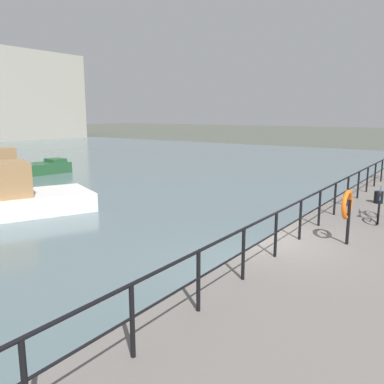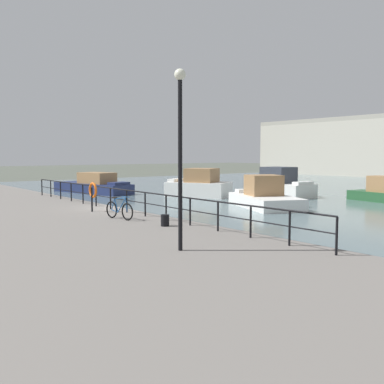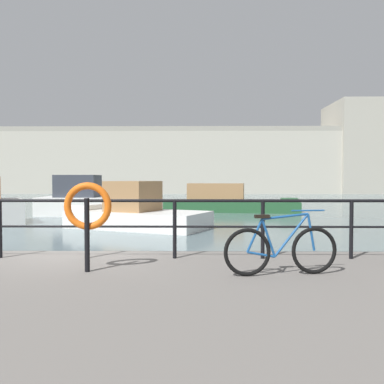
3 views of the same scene
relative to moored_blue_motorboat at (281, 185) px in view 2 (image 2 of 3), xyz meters
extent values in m
plane|color=#4C5147|center=(4.77, -18.13, -0.95)|extent=(240.00, 240.00, 0.00)
cube|color=white|center=(0.08, 0.00, -0.38)|extent=(5.47, 2.85, 1.14)
cube|color=#333842|center=(-0.29, 0.01, 0.88)|extent=(2.55, 2.11, 1.37)
cube|color=white|center=(2.35, -0.06, 0.31)|extent=(0.70, 1.92, 0.24)
cube|color=navy|center=(-13.35, -10.96, -0.49)|extent=(9.13, 4.31, 0.90)
cube|color=#997047|center=(-12.70, -10.81, 0.46)|extent=(3.69, 2.70, 1.01)
cube|color=navy|center=(-9.74, -10.17, 0.08)|extent=(1.40, 1.93, 0.24)
cube|color=white|center=(4.44, -6.83, -0.55)|extent=(7.03, 5.30, 0.79)
cube|color=#997047|center=(4.19, -6.71, 0.54)|extent=(2.64, 2.75, 1.39)
cube|color=white|center=(1.99, -5.75, -0.03)|extent=(1.54, 2.23, 0.24)
cube|color=white|center=(-4.27, -5.55, -0.33)|extent=(5.89, 5.02, 1.24)
cube|color=#997047|center=(-4.02, -5.41, 0.87)|extent=(3.21, 3.20, 1.17)
cube|color=white|center=(-6.16, -6.57, 0.41)|extent=(1.52, 2.10, 0.24)
cylinder|color=black|center=(-4.40, -18.88, 0.45)|extent=(0.07, 0.07, 1.05)
cylinder|color=black|center=(-2.81, -18.88, 0.45)|extent=(0.07, 0.07, 1.05)
cylinder|color=black|center=(-1.21, -18.88, 0.45)|extent=(0.07, 0.07, 1.05)
cylinder|color=black|center=(0.39, -18.88, 0.45)|extent=(0.07, 0.07, 1.05)
cylinder|color=black|center=(1.99, -18.88, 0.45)|extent=(0.07, 0.07, 1.05)
cylinder|color=black|center=(3.59, -18.88, 0.45)|extent=(0.07, 0.07, 1.05)
cylinder|color=black|center=(5.19, -18.88, 0.45)|extent=(0.07, 0.07, 1.05)
cylinder|color=black|center=(6.78, -18.88, 0.45)|extent=(0.07, 0.07, 1.05)
cylinder|color=black|center=(8.38, -18.88, 0.45)|extent=(0.07, 0.07, 1.05)
cylinder|color=black|center=(9.98, -18.88, 0.45)|extent=(0.07, 0.07, 1.05)
cylinder|color=black|center=(11.58, -18.88, 0.45)|extent=(0.07, 0.07, 1.05)
cylinder|color=black|center=(13.18, -18.88, 0.45)|extent=(0.07, 0.07, 1.05)
cylinder|color=black|center=(14.78, -18.88, 0.45)|extent=(0.07, 0.07, 1.05)
cylinder|color=black|center=(16.37, -18.88, 0.45)|extent=(0.07, 0.07, 1.05)
cylinder|color=black|center=(17.97, -18.88, 0.45)|extent=(0.07, 0.07, 1.05)
cylinder|color=black|center=(6.78, -18.88, 0.98)|extent=(22.38, 0.06, 0.06)
cylinder|color=black|center=(6.78, -18.88, 0.50)|extent=(22.38, 0.04, 0.04)
torus|color=black|center=(8.98, -20.12, 0.29)|extent=(0.72, 0.17, 0.72)
torus|color=black|center=(7.94, -20.29, 0.29)|extent=(0.72, 0.17, 0.72)
cylinder|color=#194C8C|center=(8.62, -20.18, 0.53)|extent=(0.55, 0.12, 0.66)
cylinder|color=#194C8C|center=(8.26, -20.24, 0.49)|extent=(0.24, 0.07, 0.58)
cylinder|color=#194C8C|center=(8.52, -20.20, 0.81)|extent=(0.72, 0.15, 0.11)
cylinder|color=#194C8C|center=(8.15, -20.26, 0.25)|extent=(0.43, 0.10, 0.12)
cylinder|color=#194C8C|center=(8.05, -20.27, 0.53)|extent=(0.26, 0.08, 0.51)
cylinder|color=#194C8C|center=(8.93, -20.13, 0.57)|extent=(0.14, 0.06, 0.57)
cube|color=black|center=(8.16, -20.25, 0.82)|extent=(0.23, 0.12, 0.05)
cylinder|color=#194C8C|center=(8.88, -20.14, 0.90)|extent=(0.52, 0.11, 0.02)
cylinder|color=black|center=(11.11, -19.72, 0.15)|extent=(0.32, 0.32, 0.44)
cylinder|color=black|center=(5.48, -20.02, 0.50)|extent=(0.08, 0.08, 1.15)
torus|color=orange|center=(5.48, -19.96, 0.95)|extent=(0.75, 0.11, 0.75)
cylinder|color=black|center=(14.88, -21.82, 2.30)|extent=(0.12, 0.12, 4.76)
sphere|color=silver|center=(14.88, -21.82, 4.82)|extent=(0.32, 0.32, 0.32)
camera|label=1|loc=(-4.87, -22.39, 3.19)|focal=38.00mm
camera|label=2|loc=(24.77, -29.21, 2.64)|focal=41.42mm
camera|label=3|loc=(7.21, -26.64, 1.39)|focal=40.16mm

